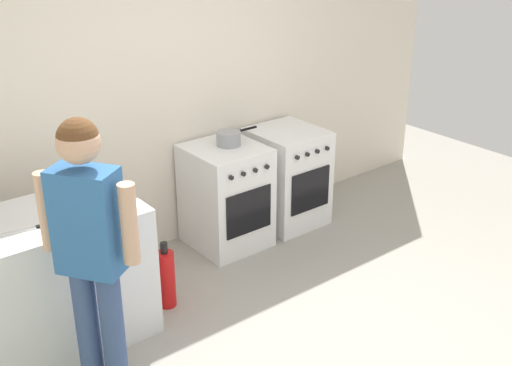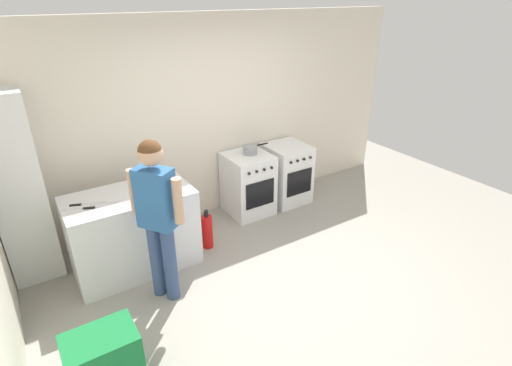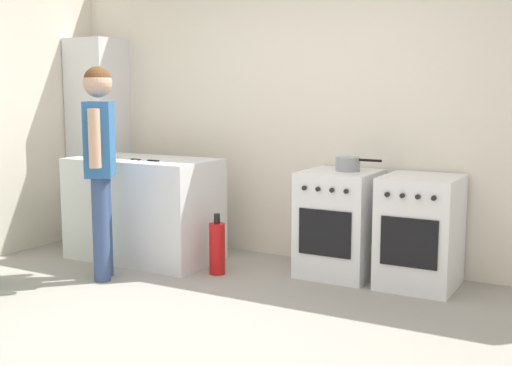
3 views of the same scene
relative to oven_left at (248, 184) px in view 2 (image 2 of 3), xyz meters
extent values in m
plane|color=gray|center=(-0.35, -1.58, -0.43)|extent=(8.00, 8.00, 0.00)
cube|color=silver|center=(-0.35, 0.37, 0.87)|extent=(6.00, 0.10, 2.60)
cube|color=silver|center=(-1.70, -0.38, 0.02)|extent=(1.30, 0.70, 0.90)
cube|color=white|center=(0.00, 0.00, 0.00)|extent=(0.57, 0.60, 0.85)
cube|color=black|center=(0.00, -0.30, -0.03)|extent=(0.43, 0.01, 0.36)
cylinder|color=black|center=(-0.13, -0.12, 0.42)|extent=(0.18, 0.18, 0.01)
cylinder|color=black|center=(0.13, -0.12, 0.42)|extent=(0.18, 0.18, 0.01)
cylinder|color=black|center=(-0.13, 0.12, 0.42)|extent=(0.18, 0.18, 0.01)
cylinder|color=black|center=(0.13, 0.12, 0.42)|extent=(0.18, 0.18, 0.01)
cylinder|color=black|center=(-0.17, -0.31, 0.31)|extent=(0.04, 0.02, 0.04)
cylinder|color=black|center=(-0.06, -0.31, 0.31)|extent=(0.04, 0.02, 0.04)
cylinder|color=black|center=(0.06, -0.31, 0.31)|extent=(0.04, 0.02, 0.04)
cylinder|color=black|center=(0.17, -0.31, 0.31)|extent=(0.04, 0.02, 0.04)
cube|color=white|center=(0.66, 0.00, 0.00)|extent=(0.56, 0.60, 0.85)
cube|color=black|center=(0.66, -0.30, -0.03)|extent=(0.42, 0.01, 0.36)
cylinder|color=black|center=(0.53, -0.12, 0.42)|extent=(0.18, 0.18, 0.01)
cylinder|color=black|center=(0.78, -0.12, 0.42)|extent=(0.18, 0.18, 0.01)
cylinder|color=black|center=(0.53, 0.12, 0.42)|extent=(0.18, 0.18, 0.01)
cylinder|color=black|center=(0.78, 0.12, 0.42)|extent=(0.18, 0.18, 0.01)
cylinder|color=black|center=(0.49, -0.31, 0.31)|extent=(0.04, 0.02, 0.04)
cylinder|color=black|center=(0.60, -0.31, 0.31)|extent=(0.04, 0.02, 0.04)
cylinder|color=black|center=(0.71, -0.31, 0.31)|extent=(0.04, 0.02, 0.04)
cylinder|color=black|center=(0.82, -0.31, 0.31)|extent=(0.04, 0.02, 0.04)
cylinder|color=gray|center=(0.05, 0.02, 0.48)|extent=(0.19, 0.19, 0.11)
cylinder|color=black|center=(0.24, 0.02, 0.52)|extent=(0.18, 0.02, 0.02)
cube|color=silver|center=(-2.25, -0.41, 0.48)|extent=(0.20, 0.11, 0.01)
cube|color=black|center=(-2.10, -0.47, 0.48)|extent=(0.11, 0.07, 0.01)
cube|color=silver|center=(-2.04, -0.40, 0.48)|extent=(0.24, 0.12, 0.01)
cube|color=black|center=(-2.20, -0.34, 0.48)|extent=(0.11, 0.06, 0.01)
cube|color=silver|center=(-1.82, -0.49, 0.48)|extent=(0.22, 0.07, 0.01)
cube|color=black|center=(-1.66, -0.52, 0.48)|extent=(0.11, 0.04, 0.01)
cube|color=silver|center=(-1.60, -0.52, 0.48)|extent=(0.14, 0.04, 0.01)
cube|color=black|center=(-1.47, -0.52, 0.48)|extent=(0.11, 0.03, 0.01)
cylinder|color=#384C7A|center=(-1.56, -1.08, -0.02)|extent=(0.13, 0.13, 0.82)
cylinder|color=#384C7A|center=(-1.65, -0.95, -0.02)|extent=(0.13, 0.13, 0.82)
cube|color=#2D609E|center=(-1.60, -1.01, 0.69)|extent=(0.36, 0.39, 0.58)
cylinder|color=tan|center=(-1.47, -1.21, 0.71)|extent=(0.09, 0.09, 0.44)
cylinder|color=tan|center=(-1.74, -0.82, 0.71)|extent=(0.09, 0.09, 0.44)
sphere|color=tan|center=(-1.60, -1.01, 1.12)|extent=(0.22, 0.22, 0.22)
sphere|color=brown|center=(-1.60, -1.01, 1.14)|extent=(0.21, 0.21, 0.21)
cylinder|color=red|center=(-0.87, -0.48, -0.22)|extent=(0.13, 0.13, 0.42)
cylinder|color=black|center=(-0.87, -0.48, 0.03)|extent=(0.05, 0.05, 0.08)
cube|color=#197238|center=(-2.38, -1.81, -0.01)|extent=(0.52, 0.36, 0.28)
cube|color=silver|center=(-2.65, 0.10, 0.57)|extent=(0.48, 0.44, 2.00)
camera|label=1|loc=(-2.75, -3.86, 2.19)|focal=45.00mm
camera|label=2|loc=(-2.57, -4.19, 2.38)|focal=28.00mm
camera|label=3|loc=(1.89, -4.77, 1.04)|focal=45.00mm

